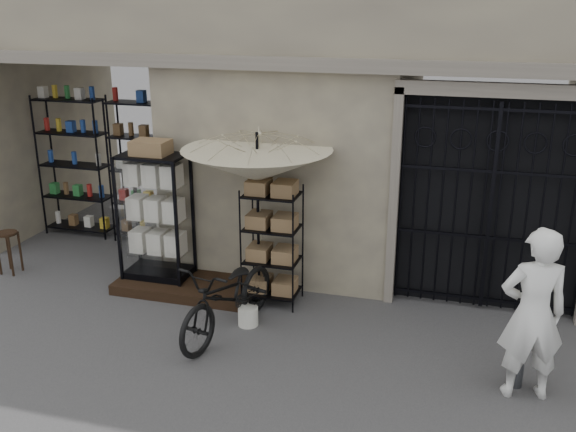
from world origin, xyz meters
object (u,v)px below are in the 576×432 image
(wire_rack, at_px, (272,247))
(market_umbrella, at_px, (257,157))
(shopkeeper, at_px, (522,394))
(display_cabinet, at_px, (156,223))
(wooden_stool, at_px, (9,252))
(steel_bollard, at_px, (519,353))
(white_bucket, at_px, (248,316))
(bicycle, at_px, (230,333))

(wire_rack, relative_size, market_umbrella, 0.58)
(wire_rack, relative_size, shopkeeper, 0.87)
(display_cabinet, xyz_separation_m, wooden_stool, (-2.42, -0.23, -0.62))
(wooden_stool, bearing_deg, display_cabinet, 5.40)
(wooden_stool, bearing_deg, steel_bollard, -8.58)
(wire_rack, distance_m, steel_bollard, 3.46)
(white_bucket, distance_m, shopkeeper, 3.43)
(wire_rack, distance_m, market_umbrella, 1.27)
(steel_bollard, bearing_deg, shopkeeper, -65.13)
(bicycle, relative_size, steel_bollard, 2.37)
(display_cabinet, relative_size, bicycle, 1.02)
(market_umbrella, bearing_deg, steel_bollard, -21.16)
(steel_bollard, bearing_deg, bicycle, 175.84)
(display_cabinet, distance_m, bicycle, 2.13)
(wooden_stool, relative_size, shopkeeper, 0.35)
(wire_rack, distance_m, wooden_stool, 4.24)
(market_umbrella, height_order, wooden_stool, market_umbrella)
(wire_rack, bearing_deg, bicycle, -100.91)
(shopkeeper, bearing_deg, display_cabinet, -30.04)
(white_bucket, bearing_deg, shopkeeper, -11.15)
(market_umbrella, distance_m, white_bucket, 2.10)
(display_cabinet, relative_size, shopkeeper, 1.04)
(display_cabinet, relative_size, market_umbrella, 0.69)
(market_umbrella, bearing_deg, bicycle, -92.05)
(bicycle, distance_m, shopkeeper, 3.53)
(steel_bollard, xyz_separation_m, shopkeeper, (0.07, -0.15, -0.41))
(wire_rack, xyz_separation_m, shopkeeper, (3.26, -1.42, -0.82))
(display_cabinet, height_order, wooden_stool, display_cabinet)
(white_bucket, bearing_deg, wooden_stool, 171.68)
(wire_rack, height_order, wooden_stool, wire_rack)
(market_umbrella, height_order, white_bucket, market_umbrella)
(wire_rack, bearing_deg, steel_bollard, -18.75)
(wire_rack, height_order, bicycle, wire_rack)
(display_cabinet, distance_m, wire_rack, 1.80)
(display_cabinet, height_order, bicycle, display_cabinet)
(display_cabinet, distance_m, wooden_stool, 2.51)
(display_cabinet, distance_m, shopkeeper, 5.36)
(display_cabinet, height_order, wire_rack, display_cabinet)
(white_bucket, height_order, steel_bollard, steel_bollard)
(shopkeeper, bearing_deg, bicycle, -20.02)
(white_bucket, height_order, wooden_stool, wooden_stool)
(white_bucket, bearing_deg, display_cabinet, 153.82)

